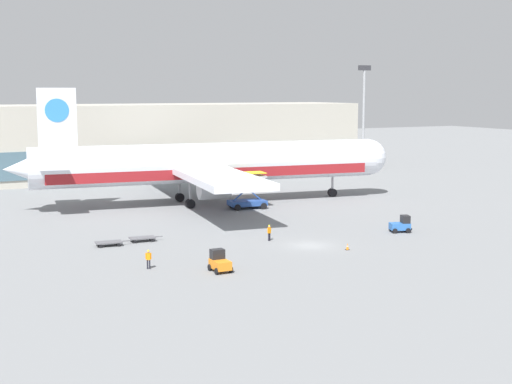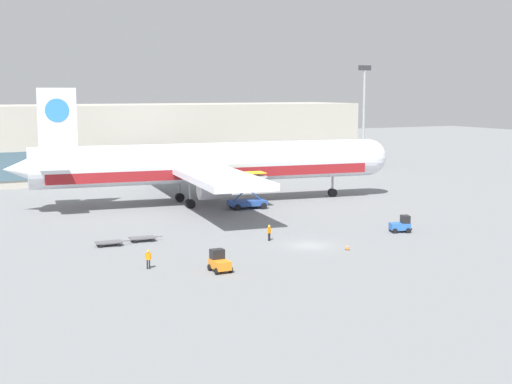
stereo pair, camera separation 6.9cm
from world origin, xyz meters
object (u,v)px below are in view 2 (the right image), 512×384
scissor_lift_loader (247,195)px  ground_crew_near (269,231)px  traffic_cone_near (347,247)px  airplane_main (207,164)px  baggage_dolly_lead (109,242)px  ground_crew_far (148,258)px  baggage_dolly_second (142,238)px  light_mast (364,111)px  baggage_tug_mid (401,225)px  baggage_tug_foreground (219,262)px

scissor_lift_loader → ground_crew_near: scissor_lift_loader is taller
ground_crew_near → traffic_cone_near: size_ratio=2.60×
airplane_main → baggage_dolly_lead: size_ratio=15.42×
ground_crew_far → traffic_cone_near: (21.26, -1.61, -0.75)m
airplane_main → scissor_lift_loader: size_ratio=10.47×
airplane_main → ground_crew_near: bearing=-91.4°
baggage_dolly_lead → ground_crew_far: (0.66, -11.52, 0.70)m
airplane_main → baggage_dolly_second: (-16.88, -21.72, -5.45)m
ground_crew_far → light_mast: bearing=68.8°
baggage_tug_mid → ground_crew_near: (-16.27, 2.63, 0.20)m
scissor_lift_loader → airplane_main: bearing=124.6°
airplane_main → traffic_cone_near: 35.92m
light_mast → ground_crew_far: 86.44m
baggage_tug_foreground → baggage_dolly_lead: bearing=22.3°
baggage_dolly_lead → ground_crew_near: size_ratio=2.07×
ground_crew_near → ground_crew_far: bearing=0.3°
baggage_dolly_second → ground_crew_far: ground_crew_far is taller
baggage_tug_foreground → baggage_dolly_second: size_ratio=0.66×
airplane_main → baggage_tug_mid: size_ratio=20.98×
scissor_lift_loader → baggage_dolly_second: 25.37m
ground_crew_near → baggage_tug_foreground: bearing=23.0°
baggage_tug_mid → scissor_lift_loader: bearing=129.4°
scissor_lift_loader → baggage_dolly_lead: size_ratio=1.47×
baggage_tug_mid → traffic_cone_near: baggage_tug_mid is taller
baggage_dolly_second → baggage_dolly_lead: bearing=-165.6°
baggage_dolly_second → ground_crew_near: (12.73, -6.04, 0.69)m
baggage_tug_mid → ground_crew_far: baggage_tug_mid is taller
airplane_main → baggage_tug_mid: 33.09m
baggage_tug_mid → baggage_dolly_lead: baggage_tug_mid is taller
airplane_main → baggage_tug_foreground: bearing=-104.0°
baggage_tug_foreground → traffic_cone_near: size_ratio=3.53×
light_mast → ground_crew_near: light_mast is taller
scissor_lift_loader → baggage_tug_mid: 25.33m
baggage_dolly_lead → ground_crew_near: bearing=-12.6°
airplane_main → scissor_lift_loader: (3.44, -6.61, -3.87)m
baggage_dolly_lead → ground_crew_far: ground_crew_far is taller
light_mast → traffic_cone_near: (-42.97, -58.29, -12.31)m
scissor_lift_loader → ground_crew_far: scissor_lift_loader is taller
baggage_dolly_lead → ground_crew_near: (16.69, -5.41, 0.69)m
airplane_main → ground_crew_near: 28.47m
light_mast → scissor_lift_loader: size_ratio=3.92×
ground_crew_near → baggage_dolly_second: bearing=-45.9°
baggage_dolly_second → airplane_main: bearing=57.5°
baggage_tug_foreground → baggage_tug_mid: size_ratio=0.89×
light_mast → traffic_cone_near: 73.46m
scissor_lift_loader → baggage_tug_foreground: scissor_lift_loader is taller
baggage_tug_foreground → ground_crew_far: baggage_tug_foreground is taller
baggage_tug_foreground → ground_crew_far: (-5.59, 3.81, 0.21)m
baggage_dolly_lead → ground_crew_near: 17.56m
airplane_main → baggage_dolly_second: size_ratio=15.42×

